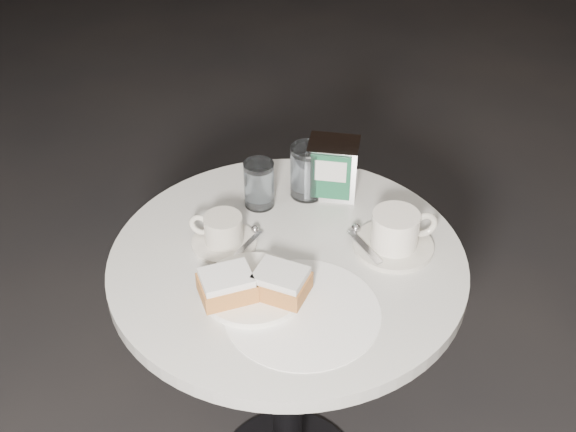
# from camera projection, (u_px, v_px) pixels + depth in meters

# --- Properties ---
(cafe_table) EXTENTS (0.70, 0.70, 0.74)m
(cafe_table) POSITION_uv_depth(u_px,v_px,m) (288.00, 327.00, 1.53)
(cafe_table) COLOR black
(cafe_table) RESTS_ON ground
(sugar_spill) EXTENTS (0.34, 0.34, 0.00)m
(sugar_spill) POSITION_uv_depth(u_px,v_px,m) (302.00, 312.00, 1.29)
(sugar_spill) COLOR white
(sugar_spill) RESTS_ON cafe_table
(beignet_plate) EXTENTS (0.21, 0.21, 0.06)m
(beignet_plate) POSITION_uv_depth(u_px,v_px,m) (253.00, 286.00, 1.31)
(beignet_plate) COLOR white
(beignet_plate) RESTS_ON cafe_table
(coffee_cup_left) EXTENTS (0.16, 0.16, 0.07)m
(coffee_cup_left) POSITION_uv_depth(u_px,v_px,m) (223.00, 233.00, 1.42)
(coffee_cup_left) COLOR silver
(coffee_cup_left) RESTS_ON cafe_table
(coffee_cup_right) EXTENTS (0.20, 0.20, 0.08)m
(coffee_cup_right) POSITION_uv_depth(u_px,v_px,m) (395.00, 233.00, 1.41)
(coffee_cup_right) COLOR beige
(coffee_cup_right) RESTS_ON cafe_table
(water_glass_left) EXTENTS (0.07, 0.07, 0.10)m
(water_glass_left) POSITION_uv_depth(u_px,v_px,m) (259.00, 185.00, 1.51)
(water_glass_left) COLOR silver
(water_glass_left) RESTS_ON cafe_table
(water_glass_right) EXTENTS (0.09, 0.09, 0.12)m
(water_glass_right) POSITION_uv_depth(u_px,v_px,m) (307.00, 172.00, 1.54)
(water_glass_right) COLOR silver
(water_glass_right) RESTS_ON cafe_table
(napkin_dispenser) EXTENTS (0.12, 0.10, 0.12)m
(napkin_dispenser) POSITION_uv_depth(u_px,v_px,m) (333.00, 168.00, 1.54)
(napkin_dispenser) COLOR silver
(napkin_dispenser) RESTS_ON cafe_table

